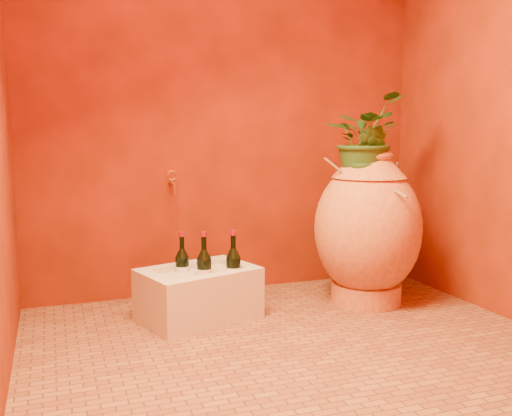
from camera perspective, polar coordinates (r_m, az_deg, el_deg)
name	(u,v)px	position (r m, az deg, el deg)	size (l,w,h in m)	color
floor	(291,343)	(2.83, 3.52, -13.28)	(2.50, 2.50, 0.00)	brown
wall_back	(228,92)	(3.59, -2.78, 11.53)	(2.50, 0.02, 2.50)	#501904
wall_right	(511,85)	(3.35, 24.16, 11.13)	(0.02, 2.00, 2.50)	#501904
amphora	(368,228)	(3.40, 11.10, -2.00)	(0.67, 0.67, 0.90)	#D5793C
stone_basin	(198,295)	(3.13, -5.77, -8.63)	(0.68, 0.57, 0.28)	#BBAF9B
wine_bottle_a	(233,270)	(3.07, -2.28, -6.22)	(0.08, 0.08, 0.34)	black
wine_bottle_b	(204,271)	(3.06, -5.20, -6.34)	(0.08, 0.08, 0.33)	black
wine_bottle_c	(182,269)	(3.15, -7.38, -6.05)	(0.08, 0.08, 0.32)	black
wall_tap	(173,182)	(3.43, -8.34, 2.63)	(0.06, 0.13, 0.15)	#B36F29
plant_main	(364,138)	(3.36, 10.71, 6.88)	(0.46, 0.40, 0.51)	#214418
plant_side	(367,159)	(3.28, 11.03, 4.85)	(0.21, 0.17, 0.38)	#214418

